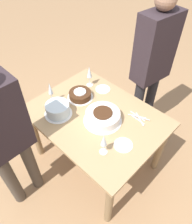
{
  "coord_description": "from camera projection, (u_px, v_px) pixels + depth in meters",
  "views": [
    {
      "loc": [
        -0.98,
        1.01,
        2.25
      ],
      "look_at": [
        0.0,
        0.0,
        0.8
      ],
      "focal_mm": 35.0,
      "sensor_mm": 36.0,
      "label": 1
    }
  ],
  "objects": [
    {
      "name": "ground_plane",
      "position": [
        96.0,
        159.0,
        2.59
      ],
      "size": [
        12.0,
        12.0,
        0.0
      ],
      "primitive_type": "plane",
      "color": "#A87F56"
    },
    {
      "name": "cake_front_chocolate",
      "position": [
        80.0,
        95.0,
        2.21
      ],
      "size": [
        0.26,
        0.26,
        0.08
      ],
      "color": "white",
      "rests_on": "dining_table"
    },
    {
      "name": "person_cutting",
      "position": [
        153.0,
        60.0,
        2.2
      ],
      "size": [
        0.28,
        0.43,
        1.71
      ],
      "rotation": [
        0.0,
        0.0,
        1.42
      ],
      "color": "#232328",
      "rests_on": "ground_plane"
    },
    {
      "name": "person_watching",
      "position": [
        2.0,
        134.0,
        1.64
      ],
      "size": [
        0.22,
        0.4,
        1.59
      ],
      "rotation": [
        0.0,
        0.0,
        -1.58
      ],
      "color": "#4C4238",
      "rests_on": "ground_plane"
    },
    {
      "name": "wine_glass_near",
      "position": [
        89.0,
        73.0,
        2.26
      ],
      "size": [
        0.07,
        0.07,
        0.24
      ],
      "color": "silver",
      "rests_on": "dining_table"
    },
    {
      "name": "wine_glass_far",
      "position": [
        50.0,
        89.0,
        2.07
      ],
      "size": [
        0.06,
        0.06,
        0.24
      ],
      "color": "silver",
      "rests_on": "dining_table"
    },
    {
      "name": "fork_pile",
      "position": [
        138.0,
        118.0,
        2.03
      ],
      "size": [
        0.21,
        0.11,
        0.01
      ],
      "color": "silver",
      "rests_on": "dining_table"
    },
    {
      "name": "dessert_plate_left",
      "position": [
        123.0,
        145.0,
        1.81
      ],
      "size": [
        0.16,
        0.16,
        0.01
      ],
      "color": "white",
      "rests_on": "dining_table"
    },
    {
      "name": "cake_center_white",
      "position": [
        102.0,
        117.0,
        1.97
      ],
      "size": [
        0.35,
        0.35,
        0.11
      ],
      "color": "white",
      "rests_on": "dining_table"
    },
    {
      "name": "dessert_plate_right",
      "position": [
        103.0,
        89.0,
        2.32
      ],
      "size": [
        0.16,
        0.16,
        0.01
      ],
      "color": "white",
      "rests_on": "dining_table"
    },
    {
      "name": "wine_glass_extra",
      "position": [
        104.0,
        141.0,
        1.66
      ],
      "size": [
        0.07,
        0.07,
        0.22
      ],
      "color": "silver",
      "rests_on": "dining_table"
    },
    {
      "name": "cake_back_decorated",
      "position": [
        58.0,
        110.0,
        2.03
      ],
      "size": [
        0.26,
        0.26,
        0.12
      ],
      "color": "white",
      "rests_on": "dining_table"
    },
    {
      "name": "dining_table",
      "position": [
        96.0,
        124.0,
        2.14
      ],
      "size": [
        1.24,
        0.95,
        0.75
      ],
      "color": "tan",
      "rests_on": "ground_plane"
    }
  ]
}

